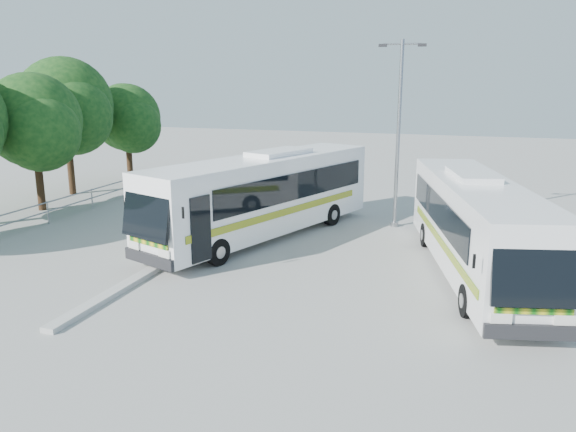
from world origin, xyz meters
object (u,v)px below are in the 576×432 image
(tree_far_c, at_px, (35,121))
(coach_adjacent, at_px, (476,225))
(lamppost, at_px, (399,127))
(tree_far_e, at_px, (128,118))
(coach_main, at_px, (264,194))
(tree_far_d, at_px, (66,105))

(tree_far_c, xyz_separation_m, coach_adjacent, (19.76, -3.15, -2.61))
(coach_adjacent, distance_m, lamppost, 6.75)
(tree_far_e, distance_m, lamppost, 18.06)
(tree_far_e, xyz_separation_m, coach_adjacent, (20.27, -11.35, -2.23))
(tree_far_c, height_order, tree_far_e, tree_far_c)
(tree_far_e, bearing_deg, coach_main, -37.16)
(tree_far_e, relative_size, coach_adjacent, 0.54)
(coach_main, distance_m, coach_adjacent, 8.21)
(coach_main, height_order, coach_adjacent, coach_main)
(coach_main, relative_size, coach_adjacent, 1.05)
(tree_far_c, relative_size, coach_adjacent, 0.59)
(tree_far_e, height_order, lamppost, lamppost)
(coach_adjacent, height_order, lamppost, lamppost)
(tree_far_e, height_order, coach_adjacent, tree_far_e)
(tree_far_d, distance_m, tree_far_e, 4.65)
(tree_far_d, xyz_separation_m, coach_adjacent, (20.95, -6.85, -3.16))
(coach_adjacent, bearing_deg, tree_far_d, 147.56)
(lamppost, bearing_deg, coach_main, -152.56)
(tree_far_c, height_order, tree_far_d, tree_far_d)
(tree_far_d, xyz_separation_m, coach_main, (12.99, -4.83, -3.06))
(tree_far_c, bearing_deg, tree_far_d, 107.83)
(coach_adjacent, xyz_separation_m, lamppost, (-3.25, 5.32, 2.59))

